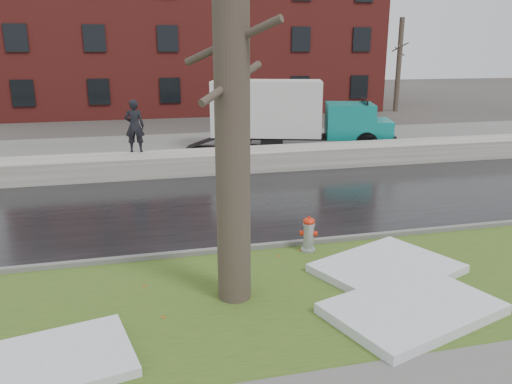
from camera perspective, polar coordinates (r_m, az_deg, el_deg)
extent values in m
plane|color=#47423D|center=(10.43, 2.17, -8.67)|extent=(120.00, 120.00, 0.00)
cube|color=#344E1A|center=(9.35, 4.32, -11.64)|extent=(60.00, 4.50, 0.04)
cube|color=black|center=(14.52, -2.72, -1.39)|extent=(60.00, 7.00, 0.03)
cube|color=slate|center=(22.67, -6.92, 4.86)|extent=(60.00, 9.00, 0.03)
cube|color=slate|center=(11.28, 0.77, -6.29)|extent=(60.00, 0.15, 0.14)
cube|color=beige|center=(18.43, -5.28, 3.48)|extent=(60.00, 1.60, 0.75)
cube|color=maroon|center=(39.38, -7.40, 16.82)|extent=(26.00, 12.00, 10.00)
cylinder|color=brown|center=(35.28, -19.86, 13.30)|extent=(0.36, 0.36, 6.50)
cylinder|color=brown|center=(35.26, -20.01, 14.84)|extent=(0.84, 1.62, 0.73)
cylinder|color=brown|center=(35.27, -20.15, 16.29)|extent=(1.08, 1.26, 0.66)
cylinder|color=brown|center=(35.27, -19.91, 13.87)|extent=(1.40, 0.61, 0.63)
cylinder|color=brown|center=(38.01, 16.00, 13.75)|extent=(0.36, 0.36, 6.50)
cylinder|color=brown|center=(37.99, 16.11, 15.18)|extent=(0.84, 1.62, 0.73)
cylinder|color=brown|center=(38.00, 16.22, 16.53)|extent=(1.08, 1.26, 0.66)
cylinder|color=brown|center=(38.00, 16.04, 14.27)|extent=(1.40, 0.61, 0.63)
cylinder|color=#9FA2A6|center=(11.07, 6.02, -5.05)|extent=(0.30, 0.30, 0.70)
ellipsoid|color=red|center=(10.95, 6.08, -3.35)|extent=(0.35, 0.35, 0.16)
cylinder|color=red|center=(10.92, 6.09, -2.90)|extent=(0.07, 0.07, 0.05)
cylinder|color=red|center=(11.06, 5.28, -4.67)|extent=(0.14, 0.14, 0.11)
cylinder|color=red|center=(11.04, 6.78, -4.75)|extent=(0.14, 0.14, 0.11)
cylinder|color=#9FA2A6|center=(11.18, 6.08, -4.45)|extent=(0.17, 0.15, 0.14)
cylinder|color=brown|center=(8.20, -2.78, 11.64)|extent=(0.76, 0.76, 7.38)
cylinder|color=brown|center=(8.18, -2.85, 16.79)|extent=(1.39, 1.37, 0.77)
cylinder|color=brown|center=(8.20, -2.79, 12.37)|extent=(1.25, 1.09, 0.66)
cube|color=black|center=(22.58, 4.14, 6.33)|extent=(6.98, 2.96, 0.19)
cube|color=beige|center=(22.42, 1.24, 9.59)|extent=(5.20, 3.53, 2.38)
cube|color=#0D7D79|center=(22.63, 10.61, 8.04)|extent=(2.57, 2.63, 1.50)
cube|color=#0D7D79|center=(22.87, 13.76, 7.04)|extent=(1.59, 2.17, 0.79)
cube|color=black|center=(22.65, 12.25, 9.31)|extent=(0.60, 1.70, 0.79)
cube|color=black|center=(22.96, -6.08, 5.72)|extent=(1.76, 1.46, 0.59)
cylinder|color=black|center=(21.95, 12.49, 5.48)|extent=(1.00, 0.54, 0.97)
cylinder|color=black|center=(23.75, 11.84, 6.29)|extent=(1.00, 0.54, 0.97)
cylinder|color=black|center=(21.70, 1.81, 5.73)|extent=(1.00, 0.54, 0.97)
cylinder|color=black|center=(23.52, 1.97, 6.53)|extent=(1.00, 0.54, 0.97)
cylinder|color=black|center=(21.79, -1.91, 5.77)|extent=(1.00, 0.54, 0.97)
cylinder|color=black|center=(23.60, -1.48, 6.57)|extent=(1.00, 0.54, 0.97)
imported|color=black|center=(18.59, -13.72, 7.35)|extent=(0.75, 0.54, 1.89)
cube|color=silver|center=(10.45, 14.77, -8.43)|extent=(3.17, 2.85, 0.16)
cube|color=silver|center=(7.96, -22.43, -17.54)|extent=(2.50, 2.04, 0.14)
cube|color=silver|center=(9.05, 17.46, -12.60)|extent=(3.22, 2.57, 0.18)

